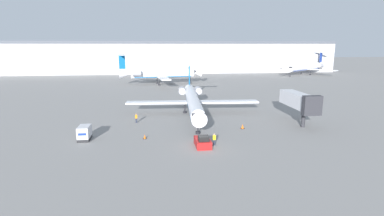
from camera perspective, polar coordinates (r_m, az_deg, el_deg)
name	(u,v)px	position (r m, az deg, el deg)	size (l,w,h in m)	color
ground_plane	(203,148)	(43.80, 2.20, -7.59)	(600.00, 600.00, 0.00)	gray
terminal_building	(167,57)	(160.98, -4.86, 9.65)	(180.00, 16.80, 16.51)	#B2B2B7
airplane_main	(193,99)	(64.22, 0.12, 1.66)	(28.42, 34.37, 9.40)	silver
pushback_tug	(203,142)	(44.26, 2.05, -6.46)	(2.15, 3.91, 1.81)	#B21919
luggage_cart	(84,133)	(49.96, -19.81, -4.49)	(1.72, 3.05, 2.22)	#232326
worker_near_tug	(214,139)	(44.68, 4.26, -5.94)	(0.40, 0.25, 1.79)	#232838
worker_by_wing	(136,118)	(58.16, -10.57, -1.87)	(0.40, 0.25, 1.80)	#232838
traffic_cone_left	(145,137)	(48.35, -8.99, -5.43)	(0.56, 0.56, 0.68)	black
traffic_cone_right	(243,126)	(54.11, 9.61, -3.48)	(0.69, 0.69, 0.84)	black
airplane_parked_far_left	(305,67)	(159.86, 20.73, 7.30)	(31.56, 27.72, 10.80)	white
airplane_parked_far_right	(160,73)	(112.96, -6.03, 6.59)	(30.88, 30.30, 11.23)	white
jet_bridge	(299,101)	(58.90, 19.74, 1.27)	(3.20, 11.09, 6.19)	#2D2D33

